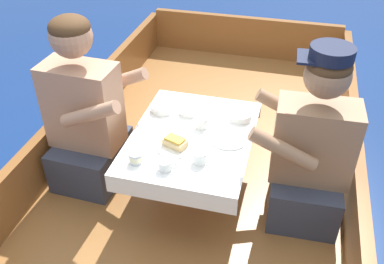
{
  "coord_description": "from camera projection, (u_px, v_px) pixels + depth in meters",
  "views": [
    {
      "loc": [
        0.47,
        -1.92,
        2.08
      ],
      "look_at": [
        0.0,
        -0.14,
        0.77
      ],
      "focal_mm": 40.0,
      "sensor_mm": 36.0,
      "label": 1
    }
  ],
  "objects": [
    {
      "name": "ground_plane",
      "position": [
        197.0,
        216.0,
        2.81
      ],
      "size": [
        60.0,
        60.0,
        0.0
      ],
      "primitive_type": "plane",
      "color": "navy"
    },
    {
      "name": "boat_deck",
      "position": [
        197.0,
        198.0,
        2.72
      ],
      "size": [
        1.83,
        3.69,
        0.33
      ],
      "primitive_type": "cube",
      "color": "brown",
      "rests_on": "ground_plane"
    },
    {
      "name": "gunwale_port",
      "position": [
        63.0,
        136.0,
        2.71
      ],
      "size": [
        0.06,
        3.69,
        0.32
      ],
      "primitive_type": "cube",
      "color": "brown",
      "rests_on": "boat_deck"
    },
    {
      "name": "gunwale_starboard",
      "position": [
        353.0,
        184.0,
        2.35
      ],
      "size": [
        0.06,
        3.69,
        0.32
      ],
      "primitive_type": "cube",
      "color": "brown",
      "rests_on": "boat_deck"
    },
    {
      "name": "bow_coaming",
      "position": [
        245.0,
        36.0,
        3.95
      ],
      "size": [
        1.71,
        0.06,
        0.37
      ],
      "primitive_type": "cube",
      "color": "brown",
      "rests_on": "boat_deck"
    },
    {
      "name": "cockpit_table",
      "position": [
        192.0,
        142.0,
        2.3
      ],
      "size": [
        0.64,
        0.83,
        0.42
      ],
      "color": "#B2B2B7",
      "rests_on": "boat_deck"
    },
    {
      "name": "person_port",
      "position": [
        86.0,
        118.0,
        2.4
      ],
      "size": [
        0.54,
        0.46,
        1.02
      ],
      "rotation": [
        0.0,
        0.0,
        -0.04
      ],
      "color": "#333847",
      "rests_on": "boat_deck"
    },
    {
      "name": "person_starboard",
      "position": [
        311.0,
        153.0,
        2.18
      ],
      "size": [
        0.53,
        0.45,
        0.99
      ],
      "rotation": [
        0.0,
        0.0,
        3.18
      ],
      "color": "#333847",
      "rests_on": "boat_deck"
    },
    {
      "name": "plate_sandwich",
      "position": [
        175.0,
        146.0,
        2.18
      ],
      "size": [
        0.19,
        0.19,
        0.01
      ],
      "color": "silver",
      "rests_on": "cockpit_table"
    },
    {
      "name": "plate_bread",
      "position": [
        229.0,
        139.0,
        2.24
      ],
      "size": [
        0.2,
        0.2,
        0.01
      ],
      "color": "silver",
      "rests_on": "cockpit_table"
    },
    {
      "name": "sandwich",
      "position": [
        175.0,
        142.0,
        2.17
      ],
      "size": [
        0.13,
        0.11,
        0.05
      ],
      "rotation": [
        0.0,
        0.0,
        -0.34
      ],
      "color": "tan",
      "rests_on": "plate_sandwich"
    },
    {
      "name": "bowl_port_near",
      "position": [
        162.0,
        107.0,
        2.45
      ],
      "size": [
        0.14,
        0.14,
        0.04
      ],
      "color": "silver",
      "rests_on": "cockpit_table"
    },
    {
      "name": "bowl_starboard_near",
      "position": [
        189.0,
        110.0,
        2.43
      ],
      "size": [
        0.11,
        0.11,
        0.04
      ],
      "color": "silver",
      "rests_on": "cockpit_table"
    },
    {
      "name": "bowl_center_far",
      "position": [
        241.0,
        115.0,
        2.38
      ],
      "size": [
        0.12,
        0.12,
        0.04
      ],
      "color": "silver",
      "rests_on": "cockpit_table"
    },
    {
      "name": "coffee_cup_port",
      "position": [
        200.0,
        157.0,
        2.07
      ],
      "size": [
        0.1,
        0.07,
        0.06
      ],
      "color": "silver",
      "rests_on": "cockpit_table"
    },
    {
      "name": "coffee_cup_starboard",
      "position": [
        202.0,
        123.0,
        2.31
      ],
      "size": [
        0.09,
        0.06,
        0.06
      ],
      "color": "silver",
      "rests_on": "cockpit_table"
    },
    {
      "name": "coffee_cup_center",
      "position": [
        165.0,
        165.0,
        2.03
      ],
      "size": [
        0.1,
        0.07,
        0.05
      ],
      "color": "silver",
      "rests_on": "cockpit_table"
    },
    {
      "name": "tin_can",
      "position": [
        136.0,
        158.0,
        2.07
      ],
      "size": [
        0.07,
        0.07,
        0.05
      ],
      "color": "silver",
      "rests_on": "cockpit_table"
    },
    {
      "name": "utensil_knife_port",
      "position": [
        218.0,
        102.0,
        2.54
      ],
      "size": [
        0.17,
        0.05,
        0.0
      ],
      "rotation": [
        0.0,
        0.0,
        2.92
      ],
      "color": "silver",
      "rests_on": "cockpit_table"
    },
    {
      "name": "utensil_spoon_starboard",
      "position": [
        227.0,
        116.0,
        2.42
      ],
      "size": [
        0.17,
        0.06,
        0.01
      ],
      "rotation": [
        0.0,
        0.0,
        0.31
      ],
      "color": "silver",
      "rests_on": "cockpit_table"
    },
    {
      "name": "utensil_fork_starboard",
      "position": [
        152.0,
        149.0,
        2.17
      ],
      "size": [
        0.14,
        0.13,
        0.0
      ],
      "rotation": [
        0.0,
        0.0,
        0.77
      ],
      "color": "silver",
      "rests_on": "cockpit_table"
    }
  ]
}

